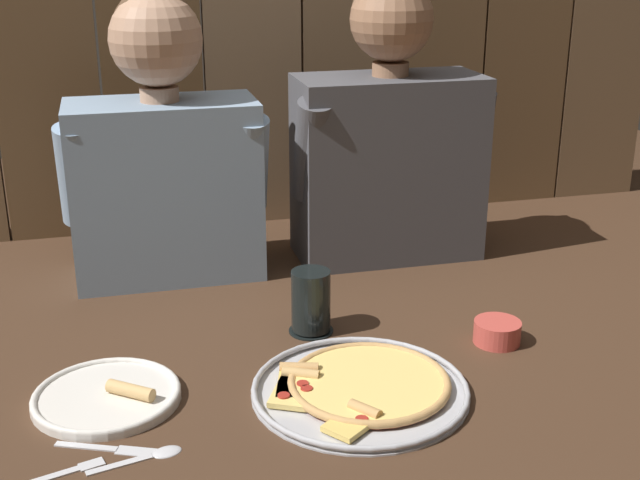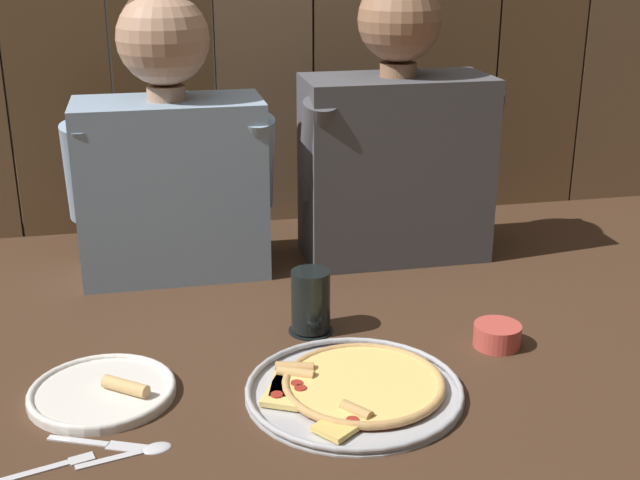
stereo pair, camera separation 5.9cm
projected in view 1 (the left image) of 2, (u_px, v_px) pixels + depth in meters
ground_plane at (332, 353)px, 1.51m from camera, size 3.20×3.20×0.00m
pizza_tray at (361, 386)px, 1.37m from camera, size 0.36×0.36×0.03m
dinner_plate at (107, 396)px, 1.35m from camera, size 0.24×0.24×0.03m
drinking_glass at (311, 302)px, 1.57m from camera, size 0.08×0.08×0.12m
dipping_bowl at (497, 331)px, 1.54m from camera, size 0.09×0.09×0.04m
table_fork at (63, 472)px, 1.17m from camera, size 0.13×0.05×0.01m
table_knife at (107, 448)px, 1.22m from camera, size 0.15×0.08×0.01m
table_spoon at (152, 454)px, 1.21m from camera, size 0.14×0.05×0.01m
diner_left at (163, 148)px, 1.76m from camera, size 0.43×0.21×0.61m
diner_right at (389, 134)px, 1.88m from camera, size 0.45×0.21×0.63m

